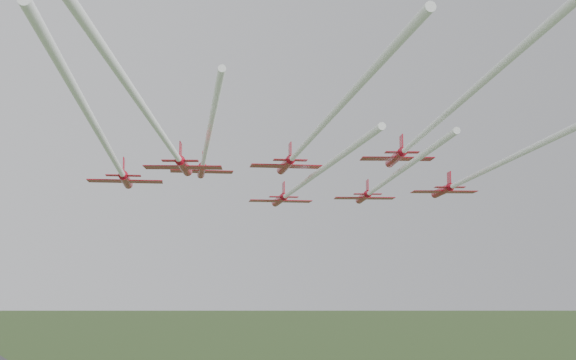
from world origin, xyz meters
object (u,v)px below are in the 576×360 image
jet_lead (296,188)px  jet_row4_left (159,130)px  jet_row3_left (113,158)px  jet_row4_right (436,123)px  jet_row2_left (205,154)px  jet_row2_right (379,186)px  jet_row3_right (468,178)px  jet_row3_mid (306,144)px

jet_lead → jet_row4_left: bearing=-113.6°
jet_row4_left → jet_lead: bearing=73.4°
jet_row3_left → jet_row4_right: jet_row4_right is taller
jet_row2_left → jet_row4_left: (-15.20, -26.46, -3.39)m
jet_row2_right → jet_row4_right: bearing=-91.3°
jet_row2_left → jet_row4_right: (6.48, -33.73, -1.84)m
jet_row4_right → jet_row3_right: bearing=66.8°
jet_row2_right → jet_row3_left: (-34.92, -2.81, 0.31)m
jet_row4_right → jet_row2_left: bearing=128.4°
jet_row2_right → jet_row3_mid: jet_row3_mid is taller
jet_row2_right → jet_row3_mid: 20.86m
jet_row4_left → jet_row4_right: size_ratio=1.02×
jet_lead → jet_row2_right: jet_lead is taller
jet_row2_right → jet_row3_right: jet_row2_right is taller
jet_lead → jet_row4_right: bearing=-82.8°
jet_row3_mid → jet_row4_left: 21.10m
jet_row3_left → jet_row4_left: bearing=-73.5°
jet_row4_left → jet_row4_right: 22.92m
jet_row3_mid → jet_row4_right: bearing=-58.7°
jet_row2_left → jet_lead: bearing=40.0°
jet_row3_left → jet_row3_mid: size_ratio=1.11×
jet_row2_left → jet_row4_right: bearing=-57.7°
jet_row3_mid → jet_row2_left: bearing=123.5°
jet_row3_right → jet_lead: bearing=133.3°
jet_lead → jet_row3_right: bearing=-53.6°
jet_row2_left → jet_row3_mid: bearing=-56.6°
jet_row2_left → jet_row2_right: 22.34m
jet_row4_left → jet_row4_right: bearing=9.1°
jet_row2_right → jet_row2_left: bearing=-169.5°
jet_row4_left → jet_row4_right: (21.68, -7.27, 1.55)m
jet_row2_right → jet_row4_left: bearing=-124.1°
jet_row2_left → jet_row3_mid: 17.69m
jet_lead → jet_row2_right: size_ratio=1.24×
jet_lead → jet_row2_right: 12.75m
jet_lead → jet_row3_mid: bearing=-97.6°
jet_row3_left → jet_row3_right: jet_row3_left is taller
jet_row3_mid → jet_row4_left: (-18.86, -9.19, -2.21)m
jet_row3_left → jet_row3_mid: jet_row3_mid is taller
jet_row2_left → jet_row3_right: size_ratio=1.18×
jet_row3_left → jet_row2_right: bearing=26.1°
jet_row4_right → jet_row2_right: bearing=89.3°
jet_row2_right → jet_row4_left: 41.68m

